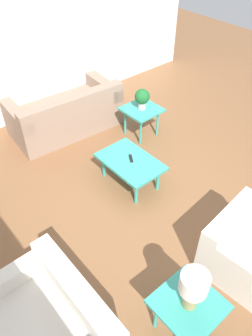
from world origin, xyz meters
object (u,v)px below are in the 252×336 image
object	(u,v)px
potted_plant	(142,98)
table_lamp	(193,287)
sofa	(66,115)
side_table_lamp	(188,307)
coffee_table	(130,163)
armchair	(250,251)
loveseat	(51,327)
side_table_plant	(142,112)

from	to	relation	value
potted_plant	table_lamp	size ratio (longest dim) A/B	0.77
sofa	potted_plant	distance (m)	1.39
side_table_lamp	coffee_table	bearing A→B (deg)	-27.13
sofa	table_lamp	world-z (taller)	table_lamp
sofa	armchair	bearing A→B (deg)	94.73
loveseat	side_table_plant	size ratio (longest dim) A/B	2.23
armchair	side_table_lamp	bearing A→B (deg)	175.49
potted_plant	loveseat	bearing A→B (deg)	123.85
potted_plant	table_lamp	xyz separation A→B (m)	(-2.76, 1.96, 0.09)
side_table_lamp	table_lamp	world-z (taller)	table_lamp
sofa	coffee_table	world-z (taller)	sofa
armchair	potted_plant	world-z (taller)	potted_plant
armchair	potted_plant	size ratio (longest dim) A/B	2.86
armchair	loveseat	bearing A→B (deg)	155.61
side_table_lamp	table_lamp	bearing A→B (deg)	0.00
loveseat	table_lamp	distance (m)	1.39
armchair	coffee_table	xyz separation A→B (m)	(1.94, 0.09, 0.09)
loveseat	potted_plant	size ratio (longest dim) A/B	3.69
armchair	table_lamp	size ratio (longest dim) A/B	2.21
armchair	potted_plant	xyz separation A→B (m)	(2.75, -0.87, 0.45)
potted_plant	table_lamp	distance (m)	3.39
side_table_lamp	loveseat	bearing A→B (deg)	53.93
armchair	side_table_plant	world-z (taller)	armchair
side_table_plant	potted_plant	bearing A→B (deg)	153.43
side_table_lamp	table_lamp	xyz separation A→B (m)	(0.00, 0.00, 0.36)
armchair	loveseat	xyz separation A→B (m)	(0.74, 2.13, -0.01)
sofa	side_table_lamp	distance (m)	3.88
side_table_plant	side_table_lamp	bearing A→B (deg)	144.64
side_table_plant	table_lamp	bearing A→B (deg)	144.64
side_table_plant	table_lamp	xyz separation A→B (m)	(-2.76, 1.96, 0.36)
loveseat	coffee_table	world-z (taller)	loveseat
loveseat	coffee_table	distance (m)	2.37
sofa	table_lamp	size ratio (longest dim) A/B	4.25
table_lamp	potted_plant	bearing A→B (deg)	-35.36
armchair	potted_plant	distance (m)	2.92
table_lamp	coffee_table	bearing A→B (deg)	-27.13
side_table_plant	armchair	bearing A→B (deg)	162.52
coffee_table	potted_plant	xyz separation A→B (m)	(0.81, -0.96, 0.36)
coffee_table	table_lamp	size ratio (longest dim) A/B	2.05
loveseat	coffee_table	bearing A→B (deg)	120.66
sofa	side_table_lamp	size ratio (longest dim) A/B	3.33
loveseat	armchair	bearing A→B (deg)	70.93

